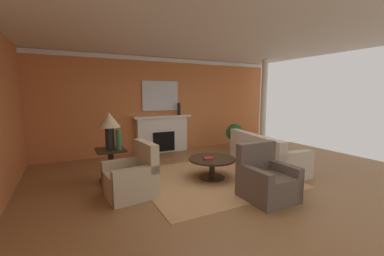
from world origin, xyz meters
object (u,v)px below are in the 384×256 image
(armchair_facing_fireplace, at_px, (266,181))
(side_table, at_px, (111,163))
(fireplace, at_px, (162,135))
(sofa, at_px, (265,156))
(armchair_near_window, at_px, (132,179))
(potted_plant, at_px, (235,134))
(coffee_table, at_px, (212,163))
(vase_on_side_table, at_px, (119,140))
(vase_mantel_right, at_px, (179,109))
(mantel_mirror, at_px, (160,96))
(table_lamp, at_px, (109,123))

(armchair_facing_fireplace, relative_size, side_table, 1.36)
(fireplace, distance_m, side_table, 2.79)
(sofa, relative_size, armchair_near_window, 2.33)
(side_table, distance_m, potted_plant, 4.36)
(armchair_near_window, relative_size, coffee_table, 0.95)
(sofa, relative_size, side_table, 3.16)
(vase_on_side_table, bearing_deg, armchair_facing_fireplace, -42.29)
(coffee_table, distance_m, vase_mantel_right, 2.97)
(fireplace, bearing_deg, sofa, -58.71)
(mantel_mirror, distance_m, sofa, 3.60)
(armchair_near_window, xyz_separation_m, vase_on_side_table, (-0.08, 0.73, 0.59))
(potted_plant, bearing_deg, armchair_facing_fireplace, -118.67)
(mantel_mirror, relative_size, sofa, 0.53)
(vase_on_side_table, distance_m, potted_plant, 4.28)
(fireplace, bearing_deg, armchair_near_window, -119.58)
(table_lamp, xyz_separation_m, potted_plant, (4.14, 1.37, -0.73))
(armchair_near_window, distance_m, coffee_table, 1.75)
(side_table, bearing_deg, coffee_table, -20.71)
(armchair_near_window, height_order, table_lamp, table_lamp)
(side_table, distance_m, table_lamp, 0.82)
(table_lamp, distance_m, potted_plant, 4.42)
(mantel_mirror, bearing_deg, armchair_facing_fireplace, -84.65)
(sofa, height_order, potted_plant, sofa)
(mantel_mirror, bearing_deg, vase_on_side_table, -126.89)
(vase_on_side_table, bearing_deg, vase_mantel_right, 43.09)
(armchair_facing_fireplace, distance_m, table_lamp, 3.19)
(side_table, bearing_deg, potted_plant, 18.31)
(armchair_facing_fireplace, relative_size, vase_on_side_table, 2.37)
(sofa, bearing_deg, coffee_table, -177.25)
(sofa, relative_size, vase_mantel_right, 5.83)
(armchair_near_window, bearing_deg, mantel_mirror, 61.41)
(mantel_mirror, relative_size, vase_mantel_right, 3.06)
(side_table, relative_size, potted_plant, 0.84)
(mantel_mirror, distance_m, coffee_table, 3.25)
(vase_mantel_right, relative_size, potted_plant, 0.46)
(sofa, xyz_separation_m, side_table, (-3.53, 0.67, 0.10))
(armchair_near_window, bearing_deg, coffee_table, 3.35)
(sofa, xyz_separation_m, table_lamp, (-3.53, 0.67, 0.93))
(mantel_mirror, height_order, vase_mantel_right, mantel_mirror)
(fireplace, xyz_separation_m, armchair_near_window, (-1.65, -2.91, -0.24))
(armchair_facing_fireplace, height_order, side_table, armchair_facing_fireplace)
(side_table, bearing_deg, vase_on_side_table, -38.66)
(vase_mantel_right, distance_m, vase_on_side_table, 3.15)
(mantel_mirror, relative_size, armchair_facing_fireplace, 1.22)
(mantel_mirror, relative_size, table_lamp, 1.55)
(armchair_near_window, distance_m, armchair_facing_fireplace, 2.37)
(armchair_near_window, relative_size, potted_plant, 1.14)
(armchair_facing_fireplace, height_order, vase_on_side_table, vase_on_side_table)
(sofa, distance_m, potted_plant, 2.14)
(side_table, xyz_separation_m, vase_on_side_table, (0.15, -0.12, 0.50))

